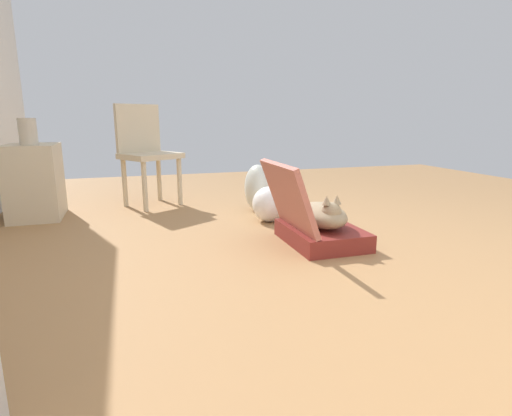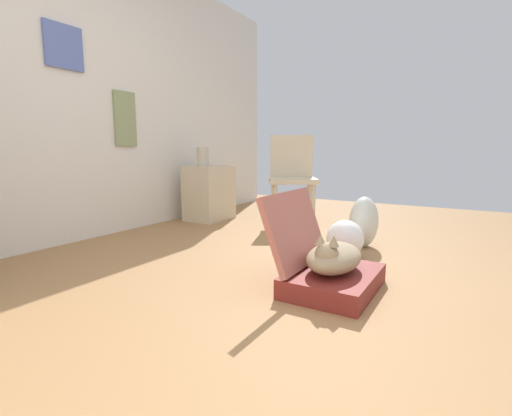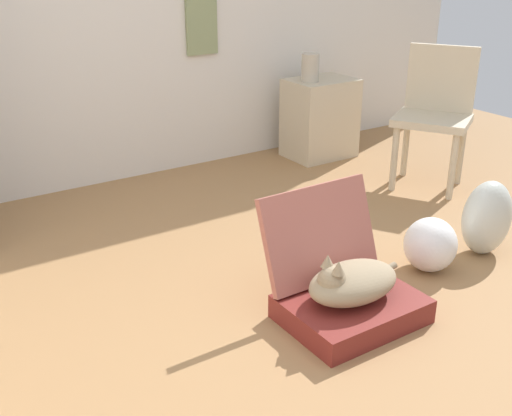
% 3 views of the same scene
% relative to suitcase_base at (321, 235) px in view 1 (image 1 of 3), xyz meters
% --- Properties ---
extents(ground_plane, '(7.68, 7.68, 0.00)m').
position_rel_suitcase_base_xyz_m(ground_plane, '(-0.21, 0.08, -0.06)').
color(ground_plane, '#9E7247').
rests_on(ground_plane, ground).
extents(suitcase_base, '(0.59, 0.45, 0.11)m').
position_rel_suitcase_base_xyz_m(suitcase_base, '(0.00, 0.00, 0.00)').
color(suitcase_base, maroon).
rests_on(suitcase_base, ground).
extents(suitcase_lid, '(0.59, 0.19, 0.43)m').
position_rel_suitcase_base_xyz_m(suitcase_lid, '(0.00, 0.24, 0.27)').
color(suitcase_lid, '#B26356').
rests_on(suitcase_lid, suitcase_base).
extents(cat, '(0.52, 0.28, 0.23)m').
position_rel_suitcase_base_xyz_m(cat, '(-0.01, 0.00, 0.14)').
color(cat, '#998466').
rests_on(cat, suitcase_base).
extents(plastic_bag_white, '(0.27, 0.27, 0.28)m').
position_rel_suitcase_base_xyz_m(plastic_bag_white, '(0.65, 0.14, 0.08)').
color(plastic_bag_white, white).
rests_on(plastic_bag_white, ground).
extents(plastic_bag_clear, '(0.30, 0.23, 0.41)m').
position_rel_suitcase_base_xyz_m(plastic_bag_clear, '(1.04, 0.11, 0.15)').
color(plastic_bag_clear, silver).
rests_on(plastic_bag_clear, ground).
extents(side_table, '(0.51, 0.38, 0.61)m').
position_rel_suitcase_base_xyz_m(side_table, '(1.35, 1.93, 0.25)').
color(side_table, beige).
rests_on(side_table, ground).
extents(vase_tall, '(0.13, 0.13, 0.21)m').
position_rel_suitcase_base_xyz_m(vase_tall, '(1.22, 1.91, 0.65)').
color(vase_tall, '#B7AD99').
rests_on(vase_tall, side_table).
extents(chair, '(0.59, 0.62, 0.94)m').
position_rel_suitcase_base_xyz_m(chair, '(1.60, 1.02, 0.47)').
color(chair, beige).
rests_on(chair, ground).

